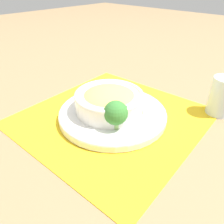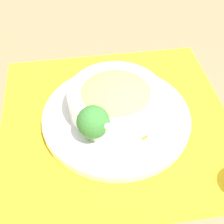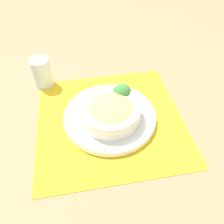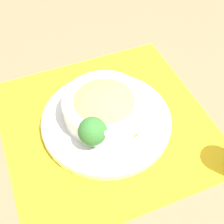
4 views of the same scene
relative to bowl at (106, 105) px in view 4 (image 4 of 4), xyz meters
The scene contains 8 objects.
ground_plane 0.05m from the bowl, 76.50° to the left, with size 4.00×4.00×0.00m, color #8C704C.
placemat 0.05m from the bowl, 76.50° to the left, with size 0.48×0.47×0.00m.
plate 0.04m from the bowl, 76.50° to the left, with size 0.29×0.29×0.02m.
bowl is the anchor object (origin of this frame).
broccoli_floret 0.08m from the bowl, 53.42° to the left, with size 0.06×0.06×0.07m.
carrot_slice_near 0.07m from the bowl, 118.08° to the left, with size 0.05×0.05×0.01m.
carrot_slice_middle 0.07m from the bowl, 131.69° to the left, with size 0.05×0.05×0.01m.
carrot_slice_far 0.07m from the bowl, 145.85° to the left, with size 0.05×0.05×0.01m.
Camera 4 is at (0.13, 0.42, 0.56)m, focal length 50.00 mm.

